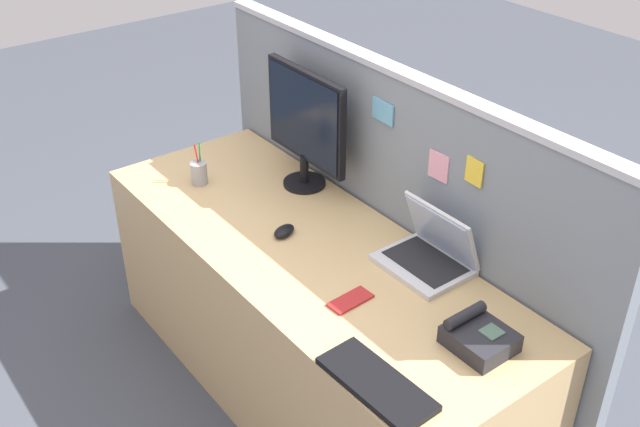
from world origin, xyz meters
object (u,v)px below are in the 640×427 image
object	(u,v)px
desktop_monitor	(305,122)
cell_phone_red_case	(350,300)
laptop	(430,251)
computer_mouse_right_hand	(284,231)
keyboard_main	(377,384)
pen_cup	(199,173)
desk_phone	(479,337)

from	to	relation	value
desktop_monitor	cell_phone_red_case	xyz separation A→B (m)	(0.73, -0.35, -0.28)
laptop	computer_mouse_right_hand	xyz separation A→B (m)	(-0.47, -0.30, -0.04)
computer_mouse_right_hand	cell_phone_red_case	size ratio (longest dim) A/B	0.65
laptop	keyboard_main	distance (m)	0.65
desktop_monitor	pen_cup	distance (m)	0.51
desktop_monitor	desk_phone	distance (m)	1.17
laptop	cell_phone_red_case	xyz separation A→B (m)	(-0.00, -0.36, -0.05)
cell_phone_red_case	computer_mouse_right_hand	bearing A→B (deg)	170.45
keyboard_main	pen_cup	distance (m)	1.36
desk_phone	keyboard_main	size ratio (longest dim) A/B	0.51
desk_phone	desktop_monitor	bearing A→B (deg)	171.23
desk_phone	computer_mouse_right_hand	size ratio (longest dim) A/B	1.92
keyboard_main	cell_phone_red_case	bearing A→B (deg)	149.68
keyboard_main	cell_phone_red_case	world-z (taller)	keyboard_main
desk_phone	pen_cup	size ratio (longest dim) A/B	1.05
desk_phone	cell_phone_red_case	size ratio (longest dim) A/B	1.24
computer_mouse_right_hand	cell_phone_red_case	bearing A→B (deg)	-26.40
laptop	computer_mouse_right_hand	size ratio (longest dim) A/B	3.11
computer_mouse_right_hand	desktop_monitor	bearing A→B (deg)	112.06
keyboard_main	laptop	bearing A→B (deg)	120.19
pen_cup	keyboard_main	bearing A→B (deg)	-7.73
desktop_monitor	desk_phone	world-z (taller)	desktop_monitor
desk_phone	computer_mouse_right_hand	bearing A→B (deg)	-172.10
laptop	desk_phone	xyz separation A→B (m)	(0.40, -0.18, -0.02)
laptop	pen_cup	bearing A→B (deg)	-160.16
desktop_monitor	cell_phone_red_case	distance (m)	0.85
desk_phone	pen_cup	distance (m)	1.42
laptop	pen_cup	world-z (taller)	laptop
pen_cup	laptop	bearing A→B (deg)	19.84
desktop_monitor	keyboard_main	world-z (taller)	desktop_monitor
pen_cup	cell_phone_red_case	xyz separation A→B (m)	(1.00, 0.00, -0.05)
cell_phone_red_case	desk_phone	bearing A→B (deg)	20.58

